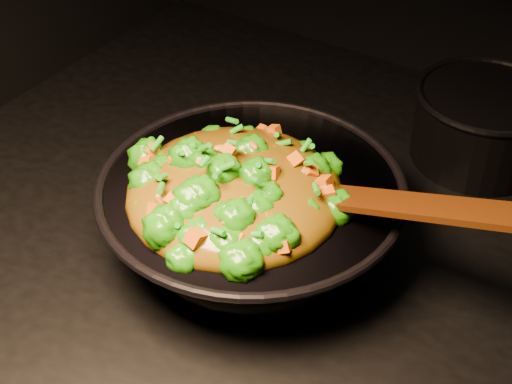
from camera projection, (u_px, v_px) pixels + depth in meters
The scene contains 4 objects.
wok at pixel (252, 219), 0.97m from camera, with size 0.37×0.37×0.10m, color black, non-canonical shape.
stir_fry at pixel (234, 167), 0.90m from camera, with size 0.26×0.26×0.09m, color #237D08, non-canonical shape.
spatula at pixel (399, 204), 0.84m from camera, with size 0.29×0.04×0.01m, color #331405.
back_pot at pixel (483, 125), 1.13m from camera, with size 0.20×0.20×0.11m, color black.
Camera 1 is at (0.34, -0.70, 1.59)m, focal length 55.00 mm.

